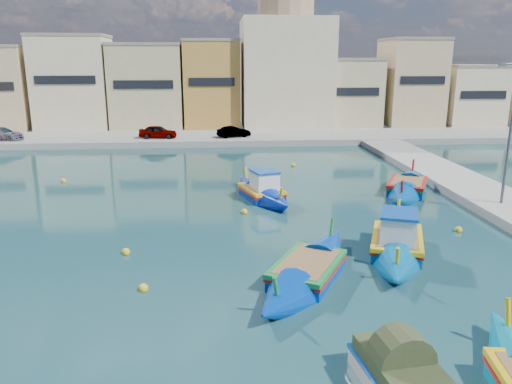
# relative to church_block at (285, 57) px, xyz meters

# --- Properties ---
(ground) EXTENTS (160.00, 160.00, 0.00)m
(ground) POSITION_rel_church_block_xyz_m (-10.00, -40.00, -8.41)
(ground) COLOR #143A3C
(ground) RESTS_ON ground
(north_quay) EXTENTS (80.00, 8.00, 0.60)m
(north_quay) POSITION_rel_church_block_xyz_m (-10.00, -8.00, -8.11)
(north_quay) COLOR gray
(north_quay) RESTS_ON ground
(north_townhouses) EXTENTS (83.20, 7.87, 10.19)m
(north_townhouses) POSITION_rel_church_block_xyz_m (-3.32, -0.64, -3.41)
(north_townhouses) COLOR tan
(north_townhouses) RESTS_ON ground
(church_block) EXTENTS (10.00, 10.00, 19.10)m
(church_block) POSITION_rel_church_block_xyz_m (0.00, 0.00, 0.00)
(church_block) COLOR beige
(church_block) RESTS_ON ground
(quay_street_lamp) EXTENTS (1.18, 0.16, 8.00)m
(quay_street_lamp) POSITION_rel_church_block_xyz_m (7.44, -34.00, -4.07)
(quay_street_lamp) COLOR #595B60
(quay_street_lamp) RESTS_ON ground
(parked_cars) EXTENTS (26.43, 2.57, 1.25)m
(parked_cars) POSITION_rel_church_block_xyz_m (-18.95, -9.50, -7.20)
(parked_cars) COLOR #4C1919
(parked_cars) RESTS_ON north_quay
(luzzu_turquoise_cabin) EXTENTS (5.12, 9.43, 2.99)m
(luzzu_turquoise_cabin) POSITION_rel_church_block_xyz_m (-0.25, -39.30, -8.05)
(luzzu_turquoise_cabin) COLOR #0060A3
(luzzu_turquoise_cabin) RESTS_ON ground
(luzzu_blue_cabin) EXTENTS (4.11, 8.03, 2.77)m
(luzzu_blue_cabin) POSITION_rel_church_block_xyz_m (-5.35, -30.25, -8.07)
(luzzu_blue_cabin) COLOR #0026AD
(luzzu_blue_cabin) RESTS_ON ground
(luzzu_cyan_mid) EXTENTS (5.91, 8.94, 2.65)m
(luzzu_cyan_mid) POSITION_rel_church_block_xyz_m (3.92, -29.52, -8.13)
(luzzu_cyan_mid) COLOR #004BA1
(luzzu_cyan_mid) RESTS_ON ground
(luzzu_blue_south) EXTENTS (6.10, 8.80, 2.58)m
(luzzu_blue_south) POSITION_rel_church_block_xyz_m (-4.64, -41.79, -8.14)
(luzzu_blue_south) COLOR #0036A4
(luzzu_blue_south) RESTS_ON ground
(tender_near) EXTENTS (1.98, 3.17, 1.48)m
(tender_near) POSITION_rel_church_block_xyz_m (-3.51, -48.57, -7.95)
(tender_near) COLOR beige
(tender_near) RESTS_ON ground
(mooring_buoys) EXTENTS (22.55, 21.59, 0.36)m
(mooring_buoys) POSITION_rel_church_block_xyz_m (-7.70, -32.91, -8.33)
(mooring_buoys) COLOR yellow
(mooring_buoys) RESTS_ON ground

